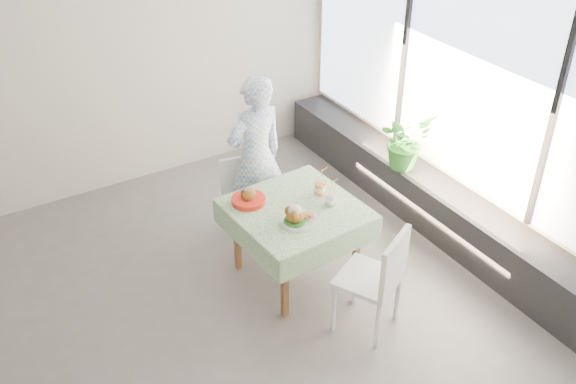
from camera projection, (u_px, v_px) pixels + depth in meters
floor at (178, 332)px, 5.26m from camera, size 6.00×6.00×0.00m
wall_back at (65, 72)px, 6.30m from camera, size 6.00×0.02×2.80m
wall_right at (472, 97)px, 5.81m from camera, size 0.02×5.00×2.80m
window_pane at (473, 71)px, 5.66m from camera, size 0.01×4.80×2.18m
window_ledge at (439, 208)px, 6.34m from camera, size 0.40×4.80×0.50m
cafe_table at (296, 234)px, 5.63m from camera, size 1.10×1.10×0.74m
chair_far at (246, 215)px, 6.23m from camera, size 0.46×0.46×0.82m
chair_near at (368, 297)px, 5.18m from camera, size 0.61×0.61×0.96m
diner at (256, 157)px, 6.04m from camera, size 0.63×0.45×1.64m
main_dish at (297, 217)px, 5.26m from camera, size 0.34×0.34×0.17m
juice_cup_orange at (320, 188)px, 5.61m from camera, size 0.11×0.11×0.30m
juice_cup_lemonade at (330, 198)px, 5.48m from camera, size 0.10×0.10×0.28m
second_dish at (248, 198)px, 5.52m from camera, size 0.29×0.29×0.14m
potted_plant at (405, 141)px, 6.38m from camera, size 0.57×0.51×0.58m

